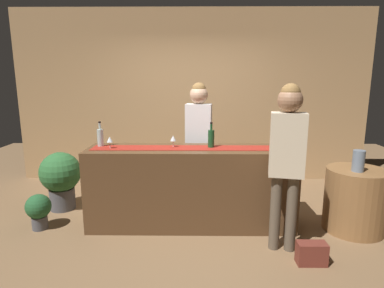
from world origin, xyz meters
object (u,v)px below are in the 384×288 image
(round_side_table, at_px, (355,200))
(handbag, at_px, (312,253))
(wine_bottle_green, at_px, (211,138))
(wine_glass_near_customer, at_px, (173,139))
(bartender, at_px, (199,132))
(potted_plant_tall, at_px, (61,177))
(wine_glass_mid_counter, at_px, (110,140))
(customer_sipping, at_px, (287,150))
(potted_plant_small, at_px, (39,209))
(vase_on_side_table, at_px, (358,161))
(wine_bottle_amber, at_px, (281,139))
(wine_bottle_clear, at_px, (100,137))

(round_side_table, distance_m, handbag, 1.08)
(wine_bottle_green, height_order, wine_glass_near_customer, wine_bottle_green)
(bartender, relative_size, handbag, 6.11)
(bartender, height_order, potted_plant_tall, bartender)
(wine_glass_mid_counter, height_order, customer_sipping, customer_sipping)
(wine_glass_near_customer, bearing_deg, potted_plant_small, -173.52)
(wine_bottle_green, distance_m, wine_glass_near_customer, 0.45)
(bartender, height_order, potted_plant_small, bartender)
(vase_on_side_table, bearing_deg, wine_glass_mid_counter, 176.96)
(wine_bottle_amber, xyz_separation_m, handbag, (0.13, -0.84, -0.96))
(round_side_table, bearing_deg, wine_glass_mid_counter, 178.49)
(wine_bottle_clear, distance_m, wine_glass_mid_counter, 0.19)
(wine_glass_near_customer, bearing_deg, potted_plant_tall, 164.79)
(handbag, bearing_deg, wine_glass_near_customer, 147.17)
(wine_bottle_amber, distance_m, potted_plant_small, 2.96)
(handbag, bearing_deg, customer_sipping, 127.32)
(wine_bottle_clear, xyz_separation_m, wine_glass_near_customer, (0.87, -0.04, -0.01))
(wine_bottle_green, height_order, wine_glass_mid_counter, wine_bottle_green)
(potted_plant_small, height_order, handbag, potted_plant_small)
(wine_bottle_green, height_order, bartender, bartender)
(bartender, distance_m, customer_sipping, 1.44)
(potted_plant_small, bearing_deg, wine_bottle_clear, 17.18)
(vase_on_side_table, relative_size, potted_plant_tall, 0.30)
(wine_bottle_clear, distance_m, customer_sipping, 2.15)
(wine_glass_near_customer, xyz_separation_m, round_side_table, (2.13, -0.16, -0.69))
(bartender, height_order, round_side_table, bartender)
(customer_sipping, height_order, potted_plant_small, customer_sipping)
(wine_glass_near_customer, bearing_deg, round_side_table, -4.33)
(wine_glass_near_customer, height_order, wine_glass_mid_counter, same)
(wine_bottle_green, relative_size, wine_glass_mid_counter, 2.10)
(potted_plant_tall, xyz_separation_m, potted_plant_small, (-0.03, -0.60, -0.21))
(wine_bottle_amber, xyz_separation_m, wine_glass_mid_counter, (-1.98, -0.03, -0.01))
(wine_bottle_amber, height_order, round_side_table, wine_bottle_amber)
(bartender, distance_m, handbag, 2.03)
(bartender, relative_size, round_side_table, 2.31)
(potted_plant_small, relative_size, handbag, 1.52)
(wine_glass_near_customer, relative_size, potted_plant_tall, 0.18)
(round_side_table, bearing_deg, handbag, -135.46)
(wine_bottle_amber, distance_m, bartender, 1.11)
(wine_bottle_green, bearing_deg, handbag, -43.32)
(wine_bottle_amber, bearing_deg, round_side_table, -6.95)
(wine_bottle_green, xyz_separation_m, bartender, (-0.14, 0.55, -0.01))
(wine_bottle_green, bearing_deg, potted_plant_tall, 167.80)
(round_side_table, xyz_separation_m, potted_plant_tall, (-3.69, 0.59, 0.09))
(wine_bottle_green, bearing_deg, potted_plant_small, -175.21)
(wine_glass_mid_counter, distance_m, bartender, 1.21)
(customer_sipping, distance_m, round_side_table, 1.27)
(wine_glass_mid_counter, bearing_deg, round_side_table, -1.51)
(wine_bottle_clear, bearing_deg, potted_plant_tall, 150.82)
(wine_bottle_clear, xyz_separation_m, wine_glass_mid_counter, (0.14, -0.13, -0.01))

